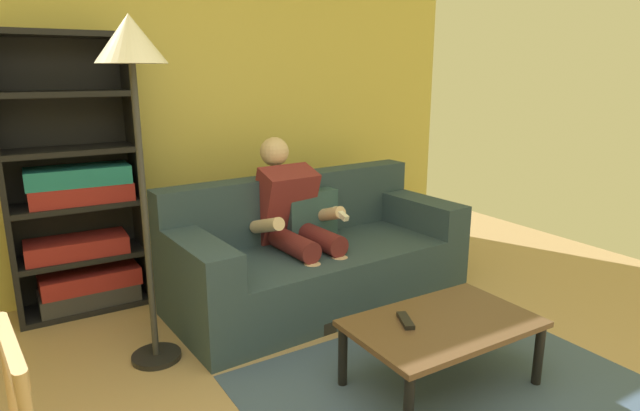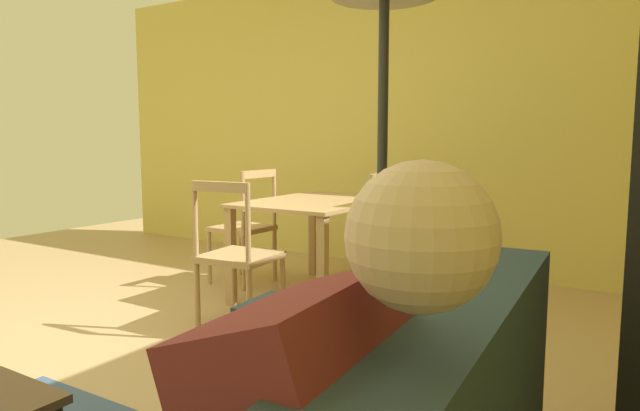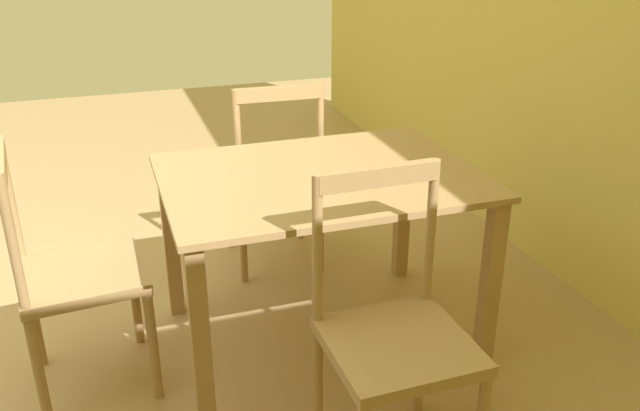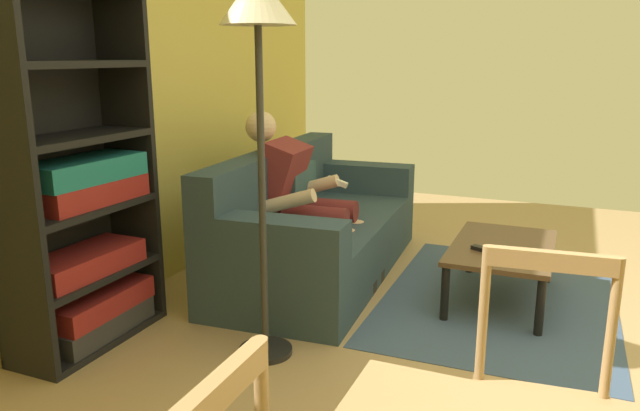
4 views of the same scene
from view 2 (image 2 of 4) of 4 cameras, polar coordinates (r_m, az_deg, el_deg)
ground_plane at (r=3.41m, az=-23.31°, el=-14.17°), size 8.16×8.16×0.00m
wall_side at (r=5.54m, az=3.46°, el=8.73°), size 0.12×6.02×2.76m
dining_table at (r=4.23m, az=-0.29°, el=-1.01°), size 1.18×0.87×0.73m
dining_chair_near_wall at (r=3.93m, az=8.43°, el=-3.98°), size 0.43×0.43×0.95m
dining_chair_facing_couch at (r=3.52m, az=-8.35°, el=-5.15°), size 0.46×0.46×0.94m
dining_chair_by_doorway at (r=4.66m, az=-7.63°, el=-2.24°), size 0.44×0.44×0.94m
floor_lamp at (r=2.03m, az=6.50°, el=18.63°), size 0.36×0.36×1.90m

